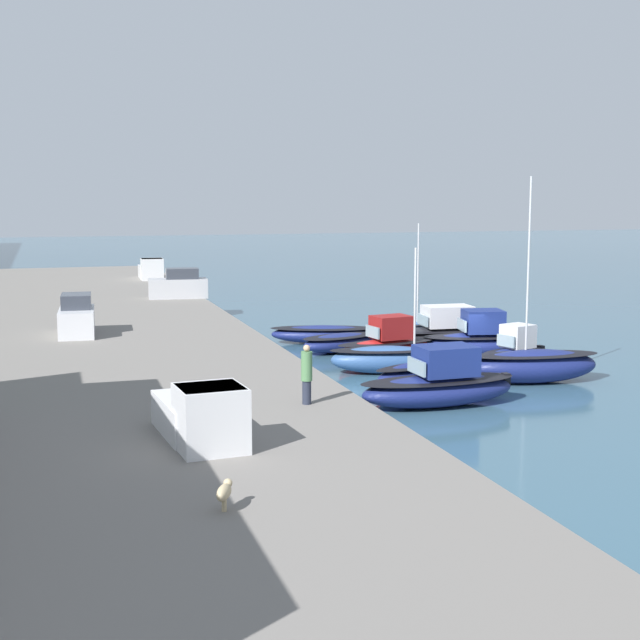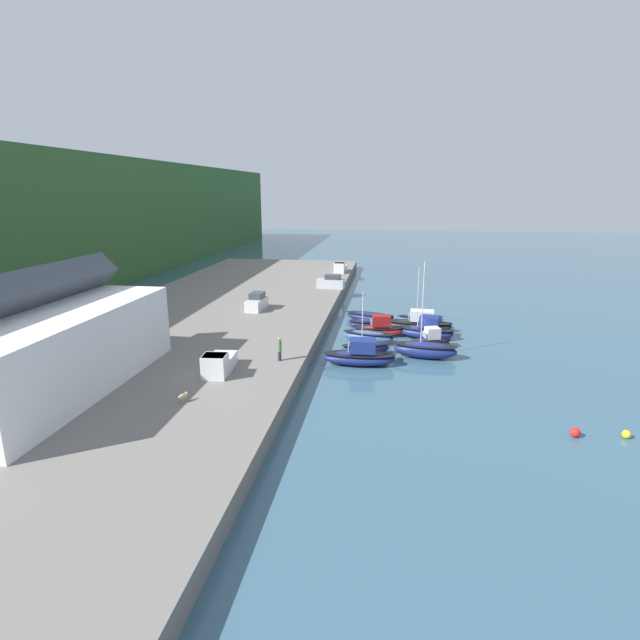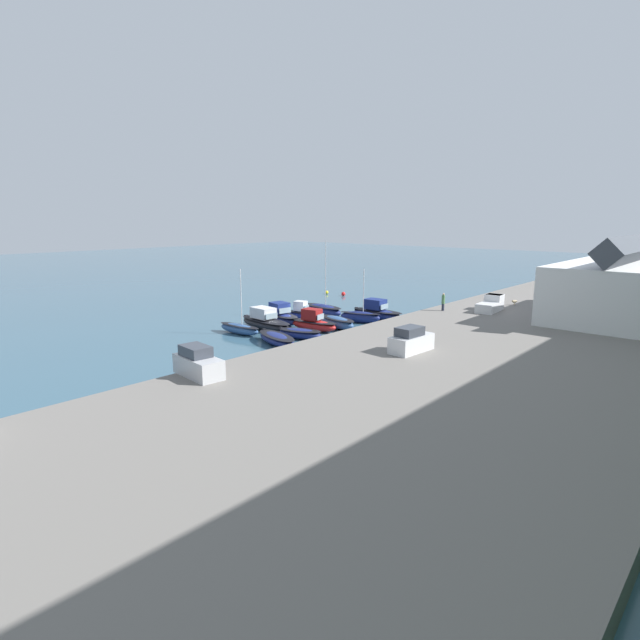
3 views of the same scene
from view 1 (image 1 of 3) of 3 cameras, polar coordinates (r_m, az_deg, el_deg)
ground_plane at (r=47.74m, az=9.48°, el=-2.78°), size 320.00×320.00×0.00m
moored_boat_0 at (r=37.87m, az=7.65°, el=-4.11°), size 2.68×7.05×2.57m
moored_boat_1 at (r=40.67m, az=6.42°, el=-3.51°), size 3.06×5.28×6.53m
moored_boat_2 at (r=44.62m, az=4.25°, el=-2.49°), size 3.19×5.95×1.39m
moored_boat_3 at (r=47.50m, az=4.33°, el=-1.64°), size 2.92×6.00×2.49m
moored_boat_4 at (r=50.49m, az=1.31°, el=-1.42°), size 3.41×5.28×1.08m
moored_boat_5 at (r=53.59m, az=0.22°, el=-0.88°), size 3.99×6.76×1.07m
moored_boat_6 at (r=43.42m, az=13.56°, el=-2.81°), size 2.97×6.54×9.69m
moored_boat_7 at (r=46.48m, az=12.38°, el=-2.11°), size 2.91×4.44×2.31m
moored_boat_8 at (r=49.64m, az=10.10°, el=-1.26°), size 3.56×6.41×2.61m
moored_boat_9 at (r=52.12m, az=7.81°, el=-0.83°), size 3.01×8.10×2.50m
moored_boat_10 at (r=55.42m, az=6.63°, el=-0.59°), size 1.84×5.88×7.14m
parked_car_0 at (r=49.12m, az=-15.31°, el=0.15°), size 4.30×2.05×2.16m
parked_car_1 at (r=65.33m, az=-9.03°, el=2.21°), size 2.17×4.35×2.16m
pickup_truck_0 at (r=80.70m, az=-10.75°, el=3.17°), size 4.79×2.12×1.90m
pickup_truck_1 at (r=27.09m, az=-7.54°, el=-6.06°), size 4.87×2.33×1.90m
person_on_quay at (r=31.58m, az=-0.86°, el=-3.45°), size 0.40×0.40×2.14m
dog_on_quay at (r=21.38m, az=-6.14°, el=-10.88°), size 0.86×0.62×0.68m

